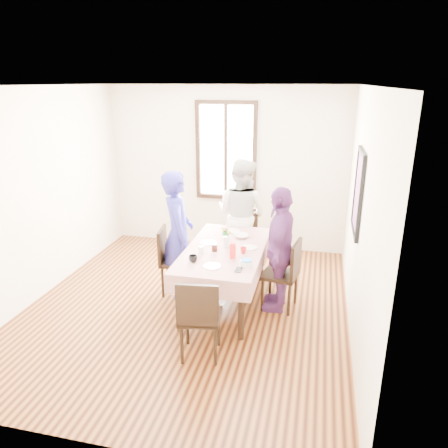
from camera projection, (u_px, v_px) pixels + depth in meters
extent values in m
plane|color=black|center=(188.00, 306.00, 5.43)|extent=(4.50, 4.50, 0.00)
plane|color=beige|center=(226.00, 169.00, 7.07)|extent=(4.00, 0.00, 4.00)
plane|color=beige|center=(361.00, 217.00, 4.57)|extent=(0.00, 4.50, 4.50)
cube|color=black|center=(226.00, 151.00, 6.96)|extent=(1.02, 0.06, 1.62)
cube|color=white|center=(226.00, 151.00, 6.96)|extent=(0.90, 0.02, 1.50)
cube|color=red|center=(359.00, 192.00, 4.78)|extent=(0.04, 0.76, 0.96)
cube|color=black|center=(225.00, 276.00, 5.40)|extent=(0.84, 1.64, 0.75)
cube|color=#62060A|center=(225.00, 249.00, 5.28)|extent=(0.96, 1.76, 0.01)
cube|color=black|center=(177.00, 261.00, 5.67)|extent=(0.48, 0.48, 0.91)
cube|color=black|center=(280.00, 274.00, 5.28)|extent=(0.48, 0.48, 0.91)
cube|color=black|center=(241.00, 240.00, 6.42)|extent=(0.43, 0.43, 0.91)
cube|color=black|center=(200.00, 316.00, 4.33)|extent=(0.47, 0.47, 0.91)
imported|color=#312D98|center=(177.00, 234.00, 5.54)|extent=(0.61, 0.72, 1.68)
imported|color=beige|center=(242.00, 215.00, 6.27)|extent=(1.00, 0.90, 1.70)
imported|color=#5D2C67|center=(280.00, 249.00, 5.17)|extent=(0.42, 0.94, 1.58)
imported|color=black|center=(193.00, 259.00, 4.87)|extent=(0.12, 0.12, 0.08)
imported|color=red|center=(243.00, 250.00, 5.11)|extent=(0.12, 0.12, 0.08)
imported|color=#0C7226|center=(226.00, 234.00, 5.64)|extent=(0.11, 0.11, 0.08)
imported|color=white|center=(242.00, 236.00, 5.63)|extent=(0.21, 0.21, 0.05)
cube|color=red|center=(233.00, 251.00, 4.95)|extent=(0.06, 0.06, 0.19)
cylinder|color=white|center=(246.00, 263.00, 4.76)|extent=(0.13, 0.13, 0.07)
cylinder|color=black|center=(214.00, 248.00, 5.18)|extent=(0.07, 0.07, 0.09)
cylinder|color=silver|center=(201.00, 250.00, 5.10)|extent=(0.07, 0.07, 0.09)
cube|color=black|center=(239.00, 270.00, 4.67)|extent=(0.07, 0.14, 0.01)
cylinder|color=silver|center=(226.00, 242.00, 5.29)|extent=(0.07, 0.07, 0.14)
cylinder|color=white|center=(208.00, 243.00, 5.45)|extent=(0.20, 0.20, 0.01)
cylinder|color=white|center=(249.00, 248.00, 5.29)|extent=(0.20, 0.20, 0.01)
cylinder|color=white|center=(233.00, 231.00, 5.86)|extent=(0.20, 0.20, 0.01)
cylinder|color=white|center=(212.00, 266.00, 4.75)|extent=(0.20, 0.20, 0.01)
cylinder|color=blue|center=(246.00, 260.00, 4.75)|extent=(0.12, 0.12, 0.01)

